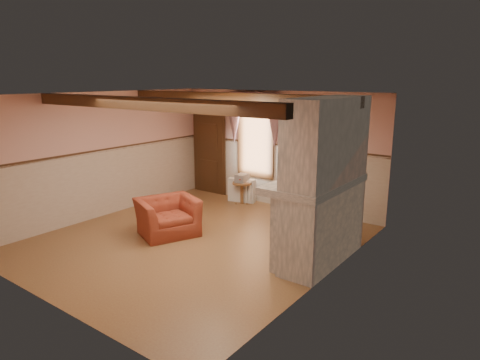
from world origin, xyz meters
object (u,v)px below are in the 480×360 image
Objects in this scene: armchair at (168,217)px; side_table at (242,193)px; radiator at (242,190)px; bowl at (319,176)px; oil_lamp at (321,170)px; mantel_clock at (332,168)px.

armchair is 2.62m from side_table.
radiator is 3.84m from bowl.
oil_lamp reaches higher than radiator.
armchair is at bearing -88.71° from side_table.
armchair is 4.73× the size of mantel_clock.
bowl is at bearing -90.00° from mantel_clock.
side_table is 1.65× the size of bowl.
oil_lamp is (0.00, -0.43, 0.04)m from mantel_clock.
radiator is at bearing 148.33° from oil_lamp.
mantel_clock is (2.91, 1.29, 1.15)m from armchair.
radiator is 3.84m from oil_lamp.
radiator is at bearing 128.44° from side_table.
radiator is at bearing 154.51° from mantel_clock.
mantel_clock is at bearing 90.00° from bowl.
bowl is 0.12m from oil_lamp.
mantel_clock is (2.97, -1.33, 1.25)m from side_table.
bowl is at bearing -51.19° from armchair.
mantel_clock reaches higher than radiator.
bowl is at bearing -31.72° from side_table.
armchair is at bearing -156.10° from mantel_clock.
mantel_clock is at bearing 90.00° from oil_lamp.
armchair is at bearing -100.32° from radiator.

